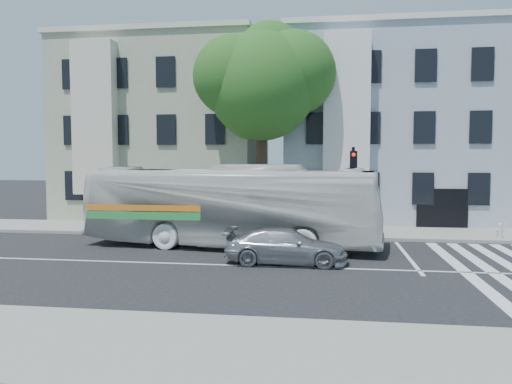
% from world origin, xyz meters
% --- Properties ---
extents(ground, '(120.00, 120.00, 0.00)m').
position_xyz_m(ground, '(0.00, 0.00, 0.00)').
color(ground, black).
rests_on(ground, ground).
extents(sidewalk_far, '(80.00, 4.00, 0.15)m').
position_xyz_m(sidewalk_far, '(0.00, 8.00, 0.07)').
color(sidewalk_far, gray).
rests_on(sidewalk_far, ground).
extents(sidewalk_near, '(80.00, 4.00, 0.15)m').
position_xyz_m(sidewalk_near, '(0.00, -8.00, 0.07)').
color(sidewalk_near, gray).
rests_on(sidewalk_near, ground).
extents(building_left, '(12.00, 10.00, 11.00)m').
position_xyz_m(building_left, '(-7.00, 15.00, 5.50)').
color(building_left, '#989E85').
rests_on(building_left, ground).
extents(building_right, '(12.00, 10.00, 11.00)m').
position_xyz_m(building_right, '(7.00, 15.00, 5.50)').
color(building_right, '#A0B0BE').
rests_on(building_right, ground).
extents(street_tree, '(7.30, 5.90, 11.10)m').
position_xyz_m(street_tree, '(0.06, 8.74, 7.83)').
color(street_tree, '#2D2116').
rests_on(street_tree, ground).
extents(bus, '(4.52, 12.99, 3.54)m').
position_xyz_m(bus, '(-0.68, 3.62, 1.77)').
color(bus, silver).
rests_on(bus, ground).
extents(sedan, '(1.81, 4.43, 1.28)m').
position_xyz_m(sedan, '(1.91, 0.57, 0.64)').
color(sedan, '#B3B5BB').
rests_on(sedan, ground).
extents(hedge, '(8.54, 1.57, 0.70)m').
position_xyz_m(hedge, '(-3.62, 6.30, 0.50)').
color(hedge, '#1D591D').
rests_on(hedge, sidewalk_far).
extents(traffic_signal, '(0.45, 0.53, 4.32)m').
position_xyz_m(traffic_signal, '(4.56, 5.94, 2.79)').
color(traffic_signal, black).
rests_on(traffic_signal, ground).
extents(fire_hydrant, '(0.40, 0.25, 0.69)m').
position_xyz_m(fire_hydrant, '(11.25, 6.74, 0.50)').
color(fire_hydrant, beige).
rests_on(fire_hydrant, sidewalk_far).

